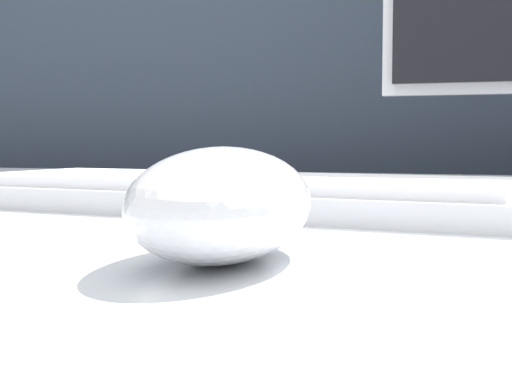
# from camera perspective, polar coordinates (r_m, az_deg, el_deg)

# --- Properties ---
(partition_panel) EXTENTS (5.00, 0.03, 1.29)m
(partition_panel) POSITION_cam_1_polar(r_m,az_deg,el_deg) (1.20, 13.05, -2.54)
(partition_panel) COLOR #333D4C
(partition_panel) RESTS_ON ground_plane
(computer_mouse_near) EXTENTS (0.08, 0.13, 0.05)m
(computer_mouse_near) POSITION_cam_1_polar(r_m,az_deg,el_deg) (0.29, -2.26, -0.97)
(computer_mouse_near) COLOR white
(computer_mouse_near) RESTS_ON desk
(keyboard) EXTENTS (0.42, 0.19, 0.02)m
(keyboard) POSITION_cam_1_polar(r_m,az_deg,el_deg) (0.51, -1.84, -0.09)
(keyboard) COLOR silver
(keyboard) RESTS_ON desk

